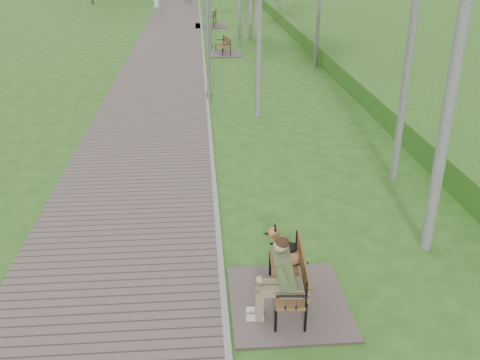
% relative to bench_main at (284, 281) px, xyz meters
% --- Properties ---
extents(ground, '(120.00, 120.00, 0.00)m').
position_rel_bench_main_xyz_m(ground, '(-0.88, 5.54, -0.43)').
color(ground, '#316320').
rests_on(ground, ground).
extents(walkway, '(3.50, 67.00, 0.04)m').
position_rel_bench_main_xyz_m(walkway, '(-2.63, 27.04, -0.41)').
color(walkway, '#73635D').
rests_on(walkway, ground).
extents(kerb, '(0.10, 67.00, 0.05)m').
position_rel_bench_main_xyz_m(kerb, '(-0.88, 27.04, -0.40)').
color(kerb, '#999993').
rests_on(kerb, ground).
extents(embankment, '(14.00, 70.00, 1.60)m').
position_rel_bench_main_xyz_m(embankment, '(11.12, 25.54, -0.43)').
color(embankment, '#559531').
rests_on(embankment, ground).
extents(bench_main, '(1.76, 1.95, 1.53)m').
position_rel_bench_main_xyz_m(bench_main, '(0.00, 0.00, 0.00)').
color(bench_main, '#73635D').
rests_on(bench_main, ground).
extents(bench_second, '(1.63, 1.81, 1.00)m').
position_rel_bench_main_xyz_m(bench_second, '(0.06, 19.25, -0.25)').
color(bench_second, '#73635D').
rests_on(bench_second, ground).
extents(bench_third, '(2.06, 2.29, 1.27)m').
position_rel_bench_main_xyz_m(bench_third, '(-0.25, 28.34, -0.19)').
color(bench_third, '#73635D').
rests_on(bench_third, ground).
extents(lamp_post_near, '(0.20, 0.20, 5.06)m').
position_rel_bench_main_xyz_m(lamp_post_near, '(-0.81, 11.37, 1.94)').
color(lamp_post_near, gray).
rests_on(lamp_post_near, ground).
extents(lamp_post_second, '(0.19, 0.19, 4.80)m').
position_rel_bench_main_xyz_m(lamp_post_second, '(-0.50, 20.57, 1.82)').
color(lamp_post_second, gray).
rests_on(lamp_post_second, ground).
extents(pedestrian_near, '(0.55, 0.38, 1.47)m').
position_rel_bench_main_xyz_m(pedestrian_near, '(-4.05, 34.57, 0.31)').
color(pedestrian_near, silver).
rests_on(pedestrian_near, ground).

